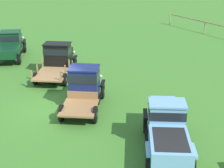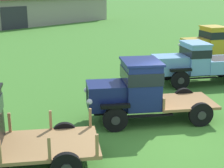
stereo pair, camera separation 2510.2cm
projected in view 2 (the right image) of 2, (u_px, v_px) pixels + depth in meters
name	position (u px, v px, depth m)	size (l,w,h in m)	color
ground_plane	(167.00, 136.00, 11.35)	(240.00, 240.00, 0.00)	#3D7528
farm_shed	(21.00, 10.00, 41.60)	(22.60, 8.30, 3.43)	gray
vintage_truck_midrow_center	(137.00, 90.00, 12.32)	(4.70, 4.17, 2.25)	black
vintage_truck_far_side	(200.00, 62.00, 17.03)	(4.88, 4.09, 2.09)	black
vintage_truck_back_of_row	(210.00, 43.00, 21.87)	(4.73, 3.61, 2.24)	black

